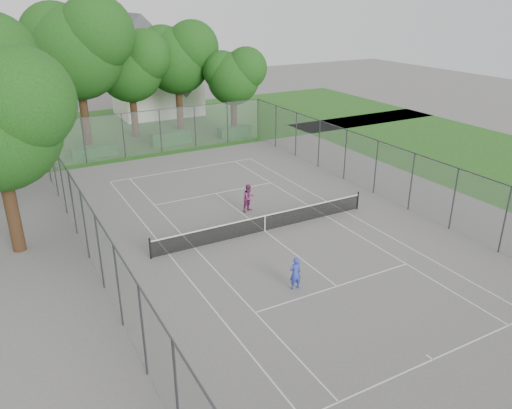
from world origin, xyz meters
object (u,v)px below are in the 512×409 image
house (156,75)px  girl_player (295,273)px  woman_player (249,198)px  tennis_net (265,223)px

house → girl_player: house is taller
girl_player → woman_player: size_ratio=0.92×
tennis_net → house: (4.43, 30.88, 3.64)m
tennis_net → house: house is taller
tennis_net → woman_player: bearing=79.2°
girl_player → woman_player: bearing=-102.5°
house → girl_player: size_ratio=6.76×
house → girl_player: (-6.14, -36.52, -3.39)m
girl_player → house: bearing=-97.2°
tennis_net → woman_player: size_ratio=7.74×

